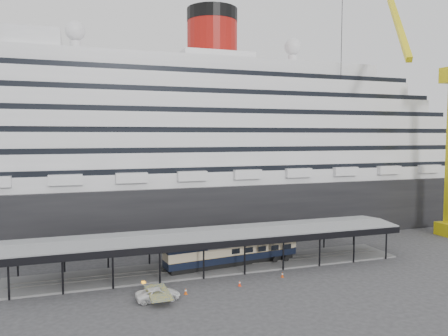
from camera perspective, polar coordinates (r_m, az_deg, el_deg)
The scene contains 9 objects.
ground at distance 59.09m, azimuth 0.36°, elevation -14.25°, with size 200.00×200.00×0.00m, color #313133.
cruise_ship at distance 86.92m, azimuth -6.55°, elevation 3.95°, with size 130.00×30.00×43.90m.
platform_canopy at distance 62.95m, azimuth -1.15°, elevation -10.84°, with size 56.00×9.18×5.30m.
crane_yellow at distance 91.18m, azimuth 27.19°, elevation 4.53°, with size 23.83×18.78×47.60m.
port_truck at distance 52.27m, azimuth -8.61°, elevation -15.99°, with size 2.32×5.02×1.40m, color white.
pullman_carriage at distance 63.75m, azimuth 1.13°, elevation -10.58°, with size 20.41×5.18×19.87m.
traffic_cone_left at distance 53.78m, azimuth -5.03°, elevation -15.73°, with size 0.45×0.45×0.77m.
traffic_cone_mid at distance 56.31m, azimuth 2.05°, elevation -14.81°, with size 0.39×0.39×0.73m.
traffic_cone_right at distance 60.01m, azimuth 7.63°, elevation -13.63°, with size 0.44×0.44×0.73m.
Camera 1 is at (-18.37, -52.95, 18.71)m, focal length 35.00 mm.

